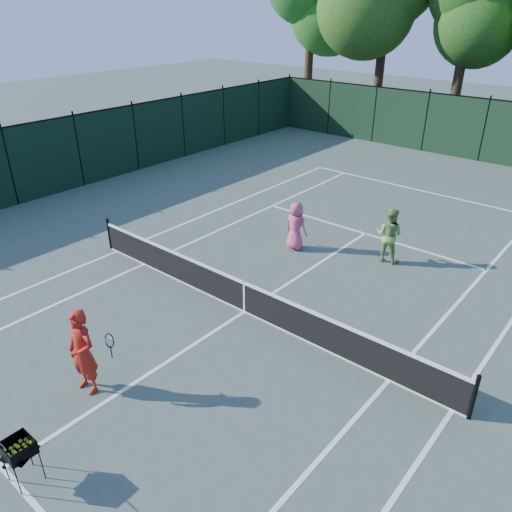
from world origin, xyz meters
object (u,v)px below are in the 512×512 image
Objects in this scene: player_pink at (296,226)px; coach at (83,352)px; player_green at (389,235)px; ball_hopper at (18,449)px; loose_ball_midcourt at (84,351)px.

coach is at bearing 94.31° from player_pink.
coach is 9.55m from player_green.
player_green is (2.67, 1.16, 0.07)m from player_pink.
coach is 2.27m from ball_hopper.
player_pink is 1.81× the size of ball_hopper.
player_pink is 0.92× the size of player_green.
player_pink is at bearing 86.09° from loose_ball_midcourt.
ball_hopper reaches higher than loose_ball_midcourt.
ball_hopper is at bearing 99.72° from player_pink.
loose_ball_midcourt is (-1.14, 0.61, -0.92)m from coach.
player_green is 1.97× the size of ball_hopper.
player_green is 25.41× the size of loose_ball_midcourt.
ball_hopper is (1.75, -10.12, -0.06)m from player_pink.
player_green reaches higher than loose_ball_midcourt.
loose_ball_midcourt is at bearing 146.33° from coach.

